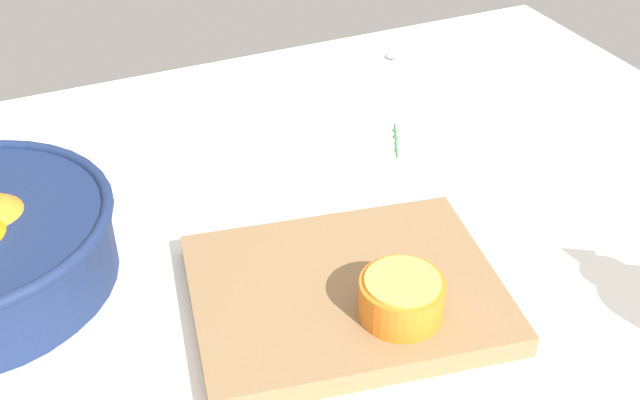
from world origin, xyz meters
TOP-DOWN VIEW (x-y plane):
  - ground_plane at (0.00, 0.00)cm, footprint 128.14×100.49cm
  - cutting_board at (-0.31, -7.88)cm, footprint 33.66×27.91cm
  - orange_half_0 at (2.87, -13.81)cm, footprint 8.02×8.02cm
  - spoon at (36.07, 41.19)cm, footprint 17.77×5.76cm
  - herb_sprig_0 at (19.68, 17.77)cm, footprint 4.10×7.84cm

SIDE VIEW (x-z plane):
  - ground_plane at x=0.00cm, z-range -3.00..0.00cm
  - herb_sprig_0 at x=19.68cm, z-range -0.13..0.62cm
  - spoon at x=36.07cm, z-range -0.08..0.92cm
  - cutting_board at x=-0.31cm, z-range 0.00..2.40cm
  - orange_half_0 at x=2.87cm, z-range 2.36..6.54cm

